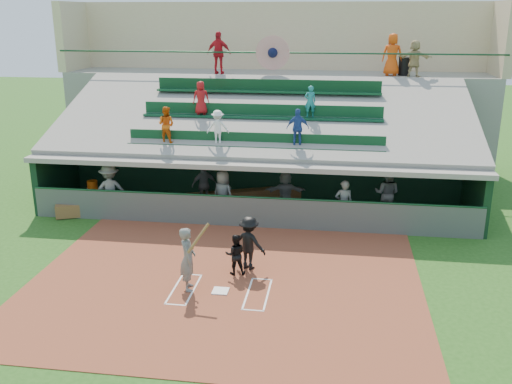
# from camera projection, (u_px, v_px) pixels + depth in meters

# --- Properties ---
(ground) EXTENTS (100.00, 100.00, 0.00)m
(ground) POSITION_uv_depth(u_px,v_px,m) (221.00, 292.00, 15.58)
(ground) COLOR #214F16
(ground) RESTS_ON ground
(dirt_slab) EXTENTS (11.00, 9.00, 0.02)m
(dirt_slab) POSITION_uv_depth(u_px,v_px,m) (224.00, 283.00, 16.05)
(dirt_slab) COLOR brown
(dirt_slab) RESTS_ON ground
(home_plate) EXTENTS (0.43, 0.43, 0.03)m
(home_plate) POSITION_uv_depth(u_px,v_px,m) (221.00, 291.00, 15.57)
(home_plate) COLOR white
(home_plate) RESTS_ON dirt_slab
(batters_box_chalk) EXTENTS (2.65, 1.85, 0.01)m
(batters_box_chalk) POSITION_uv_depth(u_px,v_px,m) (221.00, 291.00, 15.57)
(batters_box_chalk) COLOR white
(batters_box_chalk) RESTS_ON dirt_slab
(dugout_floor) EXTENTS (16.00, 3.50, 0.04)m
(dugout_floor) POSITION_uv_depth(u_px,v_px,m) (256.00, 210.00, 21.94)
(dugout_floor) COLOR #99958B
(dugout_floor) RESTS_ON ground
(concourse_slab) EXTENTS (20.00, 3.00, 4.60)m
(concourse_slab) POSITION_uv_depth(u_px,v_px,m) (276.00, 120.00, 27.63)
(concourse_slab) COLOR gray
(concourse_slab) RESTS_ON ground
(grandstand) EXTENTS (20.40, 10.40, 7.80)m
(grandstand) POSITION_uv_depth(u_px,v_px,m) (268.00, 134.00, 24.82)
(grandstand) COLOR #525752
(grandstand) RESTS_ON ground
(batter_at_plate) EXTENTS (0.93, 0.79, 1.95)m
(batter_at_plate) POSITION_uv_depth(u_px,v_px,m) (188.00, 259.00, 15.45)
(batter_at_plate) COLOR #595B56
(batter_at_plate) RESTS_ON dirt_slab
(catcher) EXTENTS (0.68, 0.58, 1.21)m
(catcher) POSITION_uv_depth(u_px,v_px,m) (235.00, 254.00, 16.46)
(catcher) COLOR black
(catcher) RESTS_ON dirt_slab
(home_umpire) EXTENTS (1.19, 0.93, 1.61)m
(home_umpire) POSITION_uv_depth(u_px,v_px,m) (249.00, 243.00, 16.76)
(home_umpire) COLOR black
(home_umpire) RESTS_ON dirt_slab
(dugout_bench) EXTENTS (14.90, 6.74, 0.48)m
(dugout_bench) POSITION_uv_depth(u_px,v_px,m) (264.00, 194.00, 23.02)
(dugout_bench) COLOR brown
(dugout_bench) RESTS_ON dugout_floor
(white_table) EXTENTS (0.78, 0.58, 0.68)m
(white_table) POSITION_uv_depth(u_px,v_px,m) (95.00, 199.00, 22.18)
(white_table) COLOR silver
(white_table) RESTS_ON dugout_floor
(water_cooler) EXTENTS (0.39, 0.39, 0.39)m
(water_cooler) POSITION_uv_depth(u_px,v_px,m) (92.00, 186.00, 22.00)
(water_cooler) COLOR #D8530C
(water_cooler) RESTS_ON white_table
(dugout_player_a) EXTENTS (1.46, 1.19, 1.96)m
(dugout_player_a) POSITION_uv_depth(u_px,v_px,m) (110.00, 190.00, 21.10)
(dugout_player_a) COLOR #5D615B
(dugout_player_a) RESTS_ON dugout_floor
(dugout_player_b) EXTENTS (1.07, 0.82, 1.69)m
(dugout_player_b) POSITION_uv_depth(u_px,v_px,m) (204.00, 185.00, 22.21)
(dugout_player_b) COLOR #555853
(dugout_player_b) RESTS_ON dugout_floor
(dugout_player_c) EXTENTS (1.03, 0.91, 1.78)m
(dugout_player_c) POSITION_uv_depth(u_px,v_px,m) (223.00, 194.00, 20.90)
(dugout_player_c) COLOR #60635D
(dugout_player_c) RESTS_ON dugout_floor
(dugout_player_d) EXTENTS (1.57, 0.66, 1.65)m
(dugout_player_d) POSITION_uv_depth(u_px,v_px,m) (285.00, 192.00, 21.34)
(dugout_player_d) COLOR #5F625D
(dugout_player_d) RESTS_ON dugout_floor
(dugout_player_e) EXTENTS (0.67, 0.48, 1.72)m
(dugout_player_e) POSITION_uv_depth(u_px,v_px,m) (344.00, 204.00, 19.95)
(dugout_player_e) COLOR #575A55
(dugout_player_e) RESTS_ON dugout_floor
(dugout_player_f) EXTENTS (1.08, 0.94, 1.89)m
(dugout_player_f) POSITION_uv_depth(u_px,v_px,m) (387.00, 193.00, 20.82)
(dugout_player_f) COLOR #5A5D58
(dugout_player_f) RESTS_ON dugout_floor
(trash_bin) EXTENTS (0.53, 0.53, 0.80)m
(trash_bin) POSITION_uv_depth(u_px,v_px,m) (404.00, 66.00, 25.47)
(trash_bin) COLOR black
(trash_bin) RESTS_ON concourse_slab
(concourse_staff_a) EXTENTS (1.15, 0.56, 1.89)m
(concourse_staff_a) POSITION_uv_depth(u_px,v_px,m) (219.00, 53.00, 25.87)
(concourse_staff_a) COLOR red
(concourse_staff_a) RESTS_ON concourse_slab
(concourse_staff_b) EXTENTS (0.99, 0.74, 1.84)m
(concourse_staff_b) POSITION_uv_depth(u_px,v_px,m) (392.00, 55.00, 25.21)
(concourse_staff_b) COLOR #DC480C
(concourse_staff_b) RESTS_ON concourse_slab
(concourse_staff_c) EXTENTS (1.54, 0.90, 1.58)m
(concourse_staff_c) POSITION_uv_depth(u_px,v_px,m) (414.00, 58.00, 24.77)
(concourse_staff_c) COLOR tan
(concourse_staff_c) RESTS_ON concourse_slab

